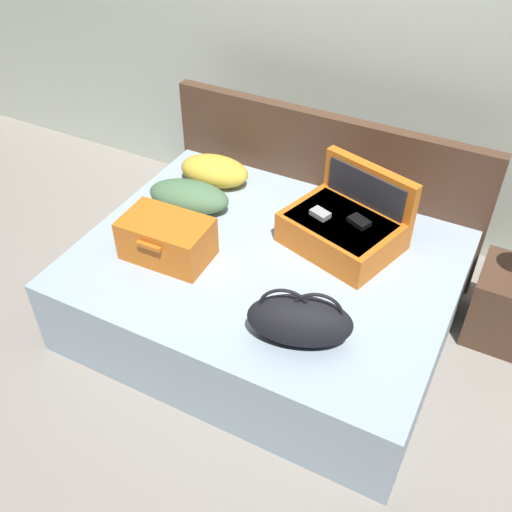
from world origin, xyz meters
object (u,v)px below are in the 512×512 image
at_px(hard_case_large, 345,226).
at_px(pillow_center_head, 214,171).
at_px(pillow_near_headboard, 189,196).
at_px(duffel_bag, 300,320).
at_px(bed, 265,290).
at_px(hard_case_medium, 167,238).

relative_size(hard_case_large, pillow_center_head, 1.58).
bearing_deg(pillow_center_head, hard_case_large, -11.40).
bearing_deg(pillow_near_headboard, duffel_bag, -32.70).
distance_m(duffel_bag, pillow_near_headboard, 1.21).
height_order(hard_case_large, pillow_near_headboard, hard_case_large).
height_order(hard_case_large, duffel_bag, hard_case_large).
xyz_separation_m(bed, pillow_near_headboard, (-0.62, 0.20, 0.33)).
bearing_deg(duffel_bag, bed, 131.41).
bearing_deg(duffel_bag, hard_case_large, 95.46).
height_order(hard_case_large, hard_case_medium, hard_case_large).
height_order(bed, hard_case_medium, hard_case_medium).
relative_size(hard_case_medium, duffel_bag, 0.89).
distance_m(hard_case_large, pillow_near_headboard, 0.95).
xyz_separation_m(duffel_bag, pillow_near_headboard, (-1.02, 0.65, -0.04)).
bearing_deg(pillow_center_head, bed, -39.11).
bearing_deg(bed, hard_case_large, 43.56).
bearing_deg(hard_case_medium, pillow_near_headboard, 105.55).
distance_m(bed, hard_case_large, 0.58).
distance_m(pillow_near_headboard, pillow_center_head, 0.30).
distance_m(bed, hard_case_medium, 0.65).
height_order(hard_case_medium, pillow_near_headboard, hard_case_medium).
bearing_deg(hard_case_large, bed, -119.30).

